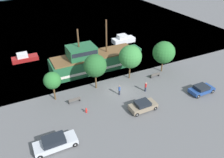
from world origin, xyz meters
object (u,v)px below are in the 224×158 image
object	(u,v)px
parked_car_curb_mid	(201,89)
parked_car_curb_rear	(55,143)
parked_car_curb_front	(143,106)
bench_promenade_west	(74,100)
moored_boat_outer	(24,58)
bench_promenade_east	(155,75)
pirate_ship	(94,60)
pedestrian_walking_near	(146,87)
fire_hydrant	(86,110)
pedestrian_walking_far	(119,90)
moored_boat_dockside	(123,39)

from	to	relation	value
parked_car_curb_mid	parked_car_curb_rear	xyz separation A→B (m)	(-23.25, -0.73, 0.09)
parked_car_curb_front	bench_promenade_west	distance (m)	10.04
moored_boat_outer	bench_promenade_east	world-z (taller)	moored_boat_outer
moored_boat_outer	pirate_ship	bearing A→B (deg)	-39.59
moored_boat_outer	pedestrian_walking_near	xyz separation A→B (m)	(15.76, -19.81, 0.22)
bench_promenade_east	pedestrian_walking_near	xyz separation A→B (m)	(-3.97, -2.90, 0.40)
bench_promenade_east	pedestrian_walking_near	world-z (taller)	pedestrian_walking_near
moored_boat_outer	parked_car_curb_front	world-z (taller)	moored_boat_outer
parked_car_curb_mid	fire_hydrant	world-z (taller)	parked_car_curb_mid
parked_car_curb_rear	bench_promenade_east	bearing A→B (deg)	21.85
pedestrian_walking_near	pedestrian_walking_far	bearing A→B (deg)	166.36
bench_promenade_east	pedestrian_walking_near	distance (m)	4.93
bench_promenade_west	pedestrian_walking_near	distance (m)	11.25
fire_hydrant	parked_car_curb_front	bearing A→B (deg)	-21.75
moored_boat_dockside	parked_car_curb_mid	xyz separation A→B (m)	(1.02, -23.70, -0.10)
parked_car_curb_front	parked_car_curb_mid	bearing A→B (deg)	-2.96
parked_car_curb_rear	bench_promenade_east	distance (m)	21.06
parked_car_curb_mid	moored_boat_dockside	bearing A→B (deg)	92.47
parked_car_curb_front	pirate_ship	bearing A→B (deg)	96.54
parked_car_curb_mid	pedestrian_walking_near	bearing A→B (deg)	151.27
parked_car_curb_rear	fire_hydrant	size ratio (longest dim) A/B	6.37
parked_car_curb_front	fire_hydrant	world-z (taller)	parked_car_curb_front
moored_boat_dockside	fire_hydrant	bearing A→B (deg)	-129.92
parked_car_curb_front	bench_promenade_west	xyz separation A→B (m)	(-8.15, 5.86, -0.26)
bench_promenade_east	moored_boat_outer	bearing A→B (deg)	139.40
pirate_ship	parked_car_curb_rear	bearing A→B (deg)	-125.65
moored_boat_outer	bench_promenade_west	size ratio (longest dim) A/B	2.80
moored_boat_outer	parked_car_curb_mid	world-z (taller)	moored_boat_outer
parked_car_curb_rear	pedestrian_walking_near	distance (m)	16.34
moored_boat_outer	pedestrian_walking_far	distance (m)	22.11
moored_boat_dockside	parked_car_curb_front	size ratio (longest dim) A/B	1.37
parked_car_curb_mid	pedestrian_walking_far	distance (m)	12.92
pirate_ship	bench_promenade_east	world-z (taller)	pirate_ship
moored_boat_outer	fire_hydrant	xyz separation A→B (m)	(5.50, -20.53, -0.21)
pirate_ship	moored_boat_dockside	bearing A→B (deg)	38.88
pedestrian_walking_far	parked_car_curb_front	bearing A→B (deg)	-74.78
moored_boat_dockside	fire_hydrant	size ratio (longest dim) A/B	7.00
moored_boat_dockside	pirate_ship	bearing A→B (deg)	-141.12
moored_boat_dockside	bench_promenade_west	world-z (taller)	moored_boat_dockside
parked_car_curb_front	bench_promenade_west	bearing A→B (deg)	144.28
moored_boat_dockside	bench_promenade_west	bearing A→B (deg)	-135.62
parked_car_curb_rear	bench_promenade_west	size ratio (longest dim) A/B	2.72
parked_car_curb_front	parked_car_curb_rear	size ratio (longest dim) A/B	0.80
bench_promenade_west	parked_car_curb_front	bearing A→B (deg)	-35.72
parked_car_curb_front	parked_car_curb_mid	size ratio (longest dim) A/B	0.99
bench_promenade_west	moored_boat_dockside	bearing A→B (deg)	44.38
bench_promenade_west	bench_promenade_east	bearing A→B (deg)	2.69
moored_boat_dockside	pedestrian_walking_near	xyz separation A→B (m)	(-6.65, -19.50, 0.09)
parked_car_curb_mid	bench_promenade_west	world-z (taller)	parked_car_curb_mid
moored_boat_dockside	pedestrian_walking_near	size ratio (longest dim) A/B	3.22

